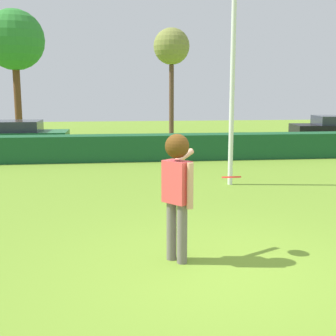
# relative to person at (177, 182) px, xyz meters

# --- Properties ---
(ground_plane) EXTENTS (60.00, 60.00, 0.00)m
(ground_plane) POSITION_rel_person_xyz_m (0.51, -0.37, -1.13)
(ground_plane) COLOR olive
(person) EXTENTS (0.54, 0.81, 1.78)m
(person) POSITION_rel_person_xyz_m (0.00, 0.00, 0.00)
(person) COLOR slate
(person) RESTS_ON ground
(frisbee) EXTENTS (0.28, 0.28, 0.08)m
(frisbee) POSITION_rel_person_xyz_m (0.81, 0.23, 0.00)
(frisbee) COLOR red
(lamppost) EXTENTS (0.24, 0.24, 6.14)m
(lamppost) POSITION_rel_person_xyz_m (2.07, 4.96, 2.26)
(lamppost) COLOR silver
(lamppost) RESTS_ON ground
(hedge_row) EXTENTS (25.11, 0.90, 0.87)m
(hedge_row) POSITION_rel_person_xyz_m (0.51, 9.32, -0.69)
(hedge_row) COLOR #19502A
(hedge_row) RESTS_ON ground
(parked_car_green) EXTENTS (4.20, 1.81, 1.25)m
(parked_car_green) POSITION_rel_person_xyz_m (-4.69, 11.45, -0.44)
(parked_car_green) COLOR #1E6633
(parked_car_green) RESTS_ON ground
(bare_elm_tree) EXTENTS (1.96, 1.96, 5.73)m
(bare_elm_tree) POSITION_rel_person_xyz_m (2.37, 18.80, 3.52)
(bare_elm_tree) COLOR brown
(bare_elm_tree) RESTS_ON ground
(willow_tree) EXTENTS (2.97, 2.97, 6.34)m
(willow_tree) POSITION_rel_person_xyz_m (-5.63, 17.68, 3.67)
(willow_tree) COLOR brown
(willow_tree) RESTS_ON ground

